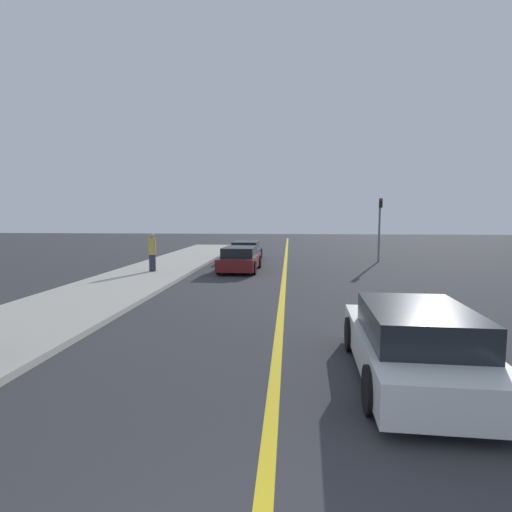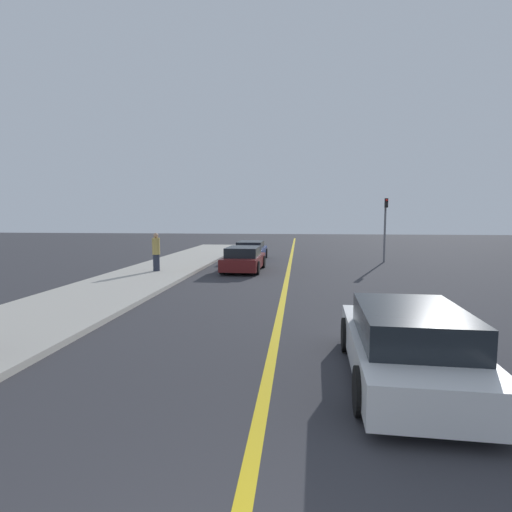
# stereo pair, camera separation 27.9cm
# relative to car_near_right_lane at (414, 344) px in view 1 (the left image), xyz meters

# --- Properties ---
(road_center_line) EXTENTS (0.20, 60.00, 0.01)m
(road_center_line) POSITION_rel_car_near_right_lane_xyz_m (-2.34, 13.04, -0.63)
(road_center_line) COLOR gold
(road_center_line) RESTS_ON ground_plane
(sidewalk_left) EXTENTS (3.86, 34.30, 0.15)m
(sidewalk_left) POSITION_rel_car_near_right_lane_xyz_m (-8.71, 12.19, -0.56)
(sidewalk_left) COLOR #ADA89E
(sidewalk_left) RESTS_ON ground_plane
(car_near_right_lane) EXTENTS (2.10, 4.41, 1.30)m
(car_near_right_lane) POSITION_rel_car_near_right_lane_xyz_m (0.00, 0.00, 0.00)
(car_near_right_lane) COLOR silver
(car_near_right_lane) RESTS_ON ground_plane
(car_ahead_center) EXTENTS (1.96, 4.17, 1.23)m
(car_ahead_center) POSITION_rel_car_near_right_lane_xyz_m (-4.59, 13.17, -0.03)
(car_ahead_center) COLOR maroon
(car_ahead_center) RESTS_ON ground_plane
(car_far_distant) EXTENTS (1.84, 4.41, 1.20)m
(car_far_distant) POSITION_rel_car_near_right_lane_xyz_m (-4.82, 18.12, -0.04)
(car_far_distant) COLOR navy
(car_far_distant) RESTS_ON ground_plane
(pedestrian_mid_group) EXTENTS (0.37, 0.37, 1.82)m
(pedestrian_mid_group) POSITION_rel_car_near_right_lane_xyz_m (-8.62, 11.66, 0.43)
(pedestrian_mid_group) COLOR #282D3D
(pedestrian_mid_group) RESTS_ON sidewalk_left
(traffic_light) EXTENTS (0.18, 0.40, 3.82)m
(traffic_light) POSITION_rel_car_near_right_lane_xyz_m (3.30, 17.86, 1.73)
(traffic_light) COLOR slate
(traffic_light) RESTS_ON ground_plane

